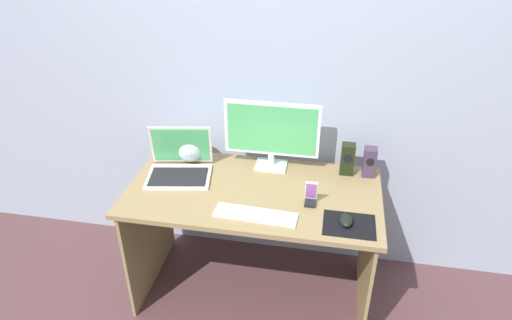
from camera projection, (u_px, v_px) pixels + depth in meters
ground_plane at (254, 288)px, 2.80m from camera, size 8.00×8.00×0.00m
wall_back at (268, 71)px, 2.54m from camera, size 6.00×0.04×2.50m
desk at (254, 213)px, 2.50m from camera, size 1.36×0.71×0.74m
monitor at (272, 133)px, 2.52m from camera, size 0.54×0.14×0.40m
speaker_right at (369, 162)px, 2.51m from camera, size 0.07×0.08×0.17m
speaker_near_monitor at (347, 159)px, 2.53m from camera, size 0.07×0.07×0.18m
laptop at (180, 166)px, 2.54m from camera, size 0.40×0.35×0.26m
fishbowl at (191, 147)px, 2.66m from camera, size 0.18×0.18×0.18m
keyboard_external at (255, 215)px, 2.22m from camera, size 0.42×0.13×0.01m
mousepad at (349, 225)px, 2.16m from camera, size 0.25×0.20×0.00m
mouse at (346, 220)px, 2.16m from camera, size 0.07×0.10×0.04m
phone_in_dock at (311, 196)px, 2.29m from camera, size 0.06×0.06×0.14m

